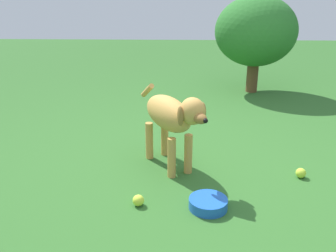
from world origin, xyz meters
TOP-DOWN VIEW (x-y plane):
  - ground at (0.00, 0.00)m, footprint 14.00×14.00m
  - dog at (0.20, -0.08)m, footprint 0.48×0.74m
  - tennis_ball_0 at (0.38, 0.41)m, footprint 0.07×0.07m
  - tennis_ball_1 at (-0.65, 0.04)m, footprint 0.07×0.07m
  - water_bowl at (-0.02, 0.42)m, footprint 0.22×0.22m
  - shrub_near at (-0.72, -2.15)m, footprint 0.94×0.85m

SIDE VIEW (x-z plane):
  - ground at x=0.00m, z-range 0.00..0.00m
  - water_bowl at x=-0.02m, z-range 0.00..0.06m
  - tennis_ball_0 at x=0.38m, z-range 0.00..0.07m
  - tennis_ball_1 at x=-0.65m, z-range 0.00..0.07m
  - dog at x=0.20m, z-range 0.09..0.66m
  - shrub_near at x=-0.72m, z-range 0.15..1.27m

